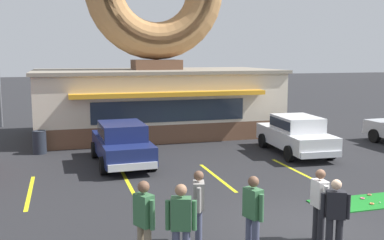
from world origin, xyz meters
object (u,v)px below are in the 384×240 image
at_px(golf_ball, 380,203).
at_px(pedestrian_beanie_man, 144,220).
at_px(car_white, 296,133).
at_px(pedestrian_blue_sweater_man, 335,214).
at_px(pedestrian_leather_jacket_man, 199,204).
at_px(trash_bin, 39,142).
at_px(car_navy, 122,142).
at_px(pedestrian_hooded_kid, 319,202).
at_px(pedestrian_clipboard_woman, 181,224).
at_px(pedestrian_crossing_woman, 253,212).

distance_m(golf_ball, pedestrian_beanie_man, 7.27).
xyz_separation_m(car_white, pedestrian_blue_sweater_man, (-4.04, -8.86, 0.01)).
distance_m(pedestrian_leather_jacket_man, trash_bin, 11.21).
xyz_separation_m(golf_ball, trash_bin, (-9.36, 9.46, 0.45)).
height_order(golf_ball, pedestrian_leather_jacket_man, pedestrian_leather_jacket_man).
bearing_deg(car_white, car_navy, 178.56).
distance_m(pedestrian_blue_sweater_man, trash_bin, 13.42).
distance_m(car_white, pedestrian_hooded_kid, 9.10).
distance_m(pedestrian_clipboard_woman, pedestrian_crossing_woman, 1.59).
xyz_separation_m(car_navy, pedestrian_beanie_man, (-0.69, -8.53, 0.11)).
xyz_separation_m(car_white, pedestrian_leather_jacket_man, (-6.58, -7.57, 0.04)).
xyz_separation_m(pedestrian_hooded_kid, pedestrian_beanie_man, (-3.93, -0.16, 0.07)).
distance_m(pedestrian_leather_jacket_man, pedestrian_beanie_man, 1.55).
xyz_separation_m(pedestrian_leather_jacket_man, pedestrian_clipboard_woman, (-0.70, -1.14, 0.05)).
bearing_deg(car_white, pedestrian_hooded_kid, -115.96).
bearing_deg(car_navy, golf_ball, -46.66).
height_order(golf_ball, pedestrian_beanie_man, pedestrian_beanie_man).
relative_size(pedestrian_hooded_kid, pedestrian_leather_jacket_man, 1.00).
height_order(golf_ball, car_navy, car_navy).
distance_m(pedestrian_blue_sweater_man, pedestrian_clipboard_woman, 3.25).
xyz_separation_m(pedestrian_hooded_kid, trash_bin, (-6.33, 11.18, -0.41)).
bearing_deg(pedestrian_clipboard_woman, golf_ball, 19.57).
bearing_deg(pedestrian_blue_sweater_man, pedestrian_beanie_man, 172.53).
distance_m(pedestrian_beanie_man, trash_bin, 11.60).
bearing_deg(pedestrian_hooded_kid, pedestrian_blue_sweater_man, -94.37).
bearing_deg(pedestrian_leather_jacket_man, pedestrian_beanie_man, -149.82).
relative_size(car_white, pedestrian_blue_sweater_man, 2.89).
relative_size(golf_ball, pedestrian_clipboard_woman, 0.02).
bearing_deg(pedestrian_blue_sweater_man, trash_bin, 117.92).
xyz_separation_m(pedestrian_beanie_man, pedestrian_crossing_woman, (2.21, -0.12, -0.03)).
bearing_deg(pedestrian_clipboard_woman, trash_bin, 104.55).
bearing_deg(pedestrian_crossing_woman, pedestrian_beanie_man, 176.84).
xyz_separation_m(car_white, car_navy, (-7.23, 0.18, 0.00)).
relative_size(pedestrian_beanie_man, pedestrian_crossing_woman, 1.03).
bearing_deg(pedestrian_hooded_kid, pedestrian_beanie_man, -177.64).
bearing_deg(trash_bin, pedestrian_hooded_kid, -60.47).
bearing_deg(golf_ball, pedestrian_beanie_man, -164.87).
height_order(car_navy, pedestrian_crossing_woman, pedestrian_crossing_woman).
height_order(pedestrian_clipboard_woman, pedestrian_beanie_man, pedestrian_beanie_man).
relative_size(golf_ball, trash_bin, 0.04).
xyz_separation_m(car_navy, pedestrian_leather_jacket_man, (0.65, -7.75, 0.04)).
distance_m(pedestrian_crossing_woman, trash_bin, 12.36).
height_order(pedestrian_leather_jacket_man, pedestrian_crossing_woman, pedestrian_crossing_woman).
bearing_deg(pedestrian_crossing_woman, pedestrian_blue_sweater_man, -13.06).
height_order(pedestrian_blue_sweater_man, pedestrian_clipboard_woman, pedestrian_clipboard_woman).
distance_m(pedestrian_hooded_kid, pedestrian_beanie_man, 3.94).
xyz_separation_m(pedestrian_blue_sweater_man, pedestrian_hooded_kid, (0.05, 0.67, 0.03)).
height_order(pedestrian_leather_jacket_man, pedestrian_beanie_man, pedestrian_beanie_man).
xyz_separation_m(car_white, pedestrian_clipboard_woman, (-7.28, -8.71, 0.10)).
relative_size(car_white, pedestrian_crossing_woman, 2.73).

